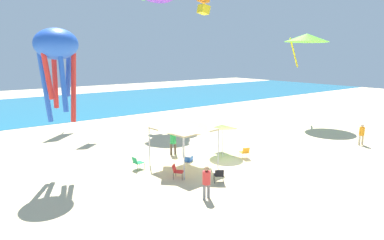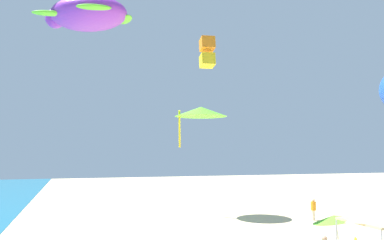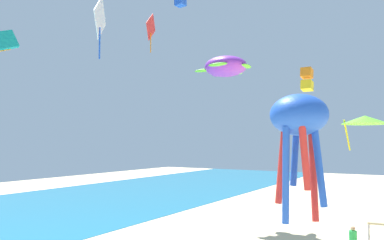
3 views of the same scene
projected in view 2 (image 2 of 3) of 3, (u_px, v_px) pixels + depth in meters
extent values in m
cylinder|color=silver|center=(338.00, 237.00, 23.05)|extent=(0.24, 0.38, 2.21)
cone|color=#66D82D|center=(334.00, 218.00, 23.16)|extent=(2.34, 2.31, 0.85)
cylinder|color=#C6B28C|center=(313.00, 215.00, 34.65)|extent=(0.15, 0.15, 0.78)
cylinder|color=#C6B28C|center=(314.00, 216.00, 34.34)|extent=(0.15, 0.15, 0.78)
cylinder|color=orange|center=(313.00, 206.00, 34.54)|extent=(0.41, 0.41, 0.68)
sphere|color=beige|center=(313.00, 200.00, 34.56)|extent=(0.25, 0.25, 0.25)
sphere|color=tan|center=(324.00, 239.00, 20.01)|extent=(0.27, 0.27, 0.27)
ellipsoid|color=purple|center=(89.00, 14.00, 23.49)|extent=(5.63, 5.67, 1.73)
sphere|color=purple|center=(55.00, 18.00, 24.70)|extent=(1.12, 1.12, 1.12)
ellipsoid|color=#66D82D|center=(49.00, 13.00, 22.67)|extent=(0.79, 1.77, 0.25)
ellipsoid|color=#66D82D|center=(92.00, 28.00, 25.49)|extent=(1.81, 0.90, 0.25)
ellipsoid|color=#66D82D|center=(94.00, 7.00, 21.67)|extent=(0.79, 1.77, 0.25)
ellipsoid|color=#66D82D|center=(125.00, 20.00, 23.84)|extent=(1.81, 0.90, 0.25)
cube|color=orange|center=(207.00, 44.00, 25.38)|extent=(0.95, 0.83, 0.85)
cube|color=yellow|center=(207.00, 61.00, 25.33)|extent=(0.95, 0.83, 0.85)
cone|color=#66D82D|center=(201.00, 112.00, 36.84)|extent=(5.41, 5.39, 0.92)
cylinder|color=yellow|center=(180.00, 129.00, 36.77)|extent=(1.36, 0.50, 3.11)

